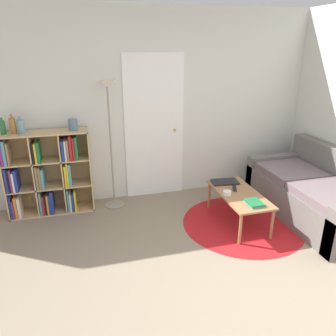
{
  "coord_description": "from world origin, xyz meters",
  "views": [
    {
      "loc": [
        -1.08,
        -1.73,
        2.1
      ],
      "look_at": [
        -0.21,
        1.47,
        0.85
      ],
      "focal_mm": 35.0,
      "sensor_mm": 36.0,
      "label": 1
    }
  ],
  "objects_px": {
    "laptop": "(225,182)",
    "coffee_table": "(239,196)",
    "bowl": "(227,193)",
    "bottle_left": "(3,127)",
    "bottle_right": "(21,126)",
    "bookshelf": "(46,174)",
    "vase_on_shelf": "(73,125)",
    "bottle_middle": "(13,126)",
    "couch": "(317,195)",
    "floor_lamp": "(108,107)"
  },
  "relations": [
    {
      "from": "couch",
      "to": "bottle_right",
      "type": "xyz_separation_m",
      "value": [
        -3.56,
        1.03,
        0.89
      ]
    },
    {
      "from": "floor_lamp",
      "to": "bowl",
      "type": "distance_m",
      "value": 1.82
    },
    {
      "from": "bowl",
      "to": "laptop",
      "type": "bearing_deg",
      "value": 69.36
    },
    {
      "from": "vase_on_shelf",
      "to": "couch",
      "type": "bearing_deg",
      "value": -19.16
    },
    {
      "from": "vase_on_shelf",
      "to": "bowl",
      "type": "bearing_deg",
      "value": -28.49
    },
    {
      "from": "floor_lamp",
      "to": "bottle_right",
      "type": "height_order",
      "value": "floor_lamp"
    },
    {
      "from": "bookshelf",
      "to": "vase_on_shelf",
      "type": "xyz_separation_m",
      "value": [
        0.4,
        -0.0,
        0.63
      ]
    },
    {
      "from": "bowl",
      "to": "bottle_right",
      "type": "bearing_deg",
      "value": 158.17
    },
    {
      "from": "bottle_left",
      "to": "bottle_middle",
      "type": "height_order",
      "value": "bottle_middle"
    },
    {
      "from": "bookshelf",
      "to": "coffee_table",
      "type": "xyz_separation_m",
      "value": [
        2.29,
        -0.94,
        -0.17
      ]
    },
    {
      "from": "laptop",
      "to": "coffee_table",
      "type": "bearing_deg",
      "value": -85.0
    },
    {
      "from": "bowl",
      "to": "bottle_left",
      "type": "xyz_separation_m",
      "value": [
        -2.54,
        0.95,
        0.75
      ]
    },
    {
      "from": "bottle_right",
      "to": "vase_on_shelf",
      "type": "xyz_separation_m",
      "value": [
        0.6,
        0.0,
        -0.02
      ]
    },
    {
      "from": "coffee_table",
      "to": "bottle_left",
      "type": "xyz_separation_m",
      "value": [
        -2.7,
        0.95,
        0.82
      ]
    },
    {
      "from": "coffee_table",
      "to": "bottle_right",
      "type": "relative_size",
      "value": 4.79
    },
    {
      "from": "bookshelf",
      "to": "laptop",
      "type": "xyz_separation_m",
      "value": [
        2.26,
        -0.59,
        -0.12
      ]
    },
    {
      "from": "bookshelf",
      "to": "bottle_middle",
      "type": "xyz_separation_m",
      "value": [
        -0.3,
        0.01,
        0.66
      ]
    },
    {
      "from": "couch",
      "to": "bottle_middle",
      "type": "height_order",
      "value": "bottle_middle"
    },
    {
      "from": "vase_on_shelf",
      "to": "floor_lamp",
      "type": "bearing_deg",
      "value": -7.52
    },
    {
      "from": "laptop",
      "to": "floor_lamp",
      "type": "bearing_deg",
      "value": 159.41
    },
    {
      "from": "couch",
      "to": "vase_on_shelf",
      "type": "xyz_separation_m",
      "value": [
        -2.96,
        1.03,
        0.87
      ]
    },
    {
      "from": "couch",
      "to": "bookshelf",
      "type": "bearing_deg",
      "value": 162.95
    },
    {
      "from": "coffee_table",
      "to": "laptop",
      "type": "height_order",
      "value": "laptop"
    },
    {
      "from": "bookshelf",
      "to": "coffee_table",
      "type": "bearing_deg",
      "value": -22.29
    },
    {
      "from": "bottle_left",
      "to": "bottle_middle",
      "type": "bearing_deg",
      "value": -4.56
    },
    {
      "from": "bowl",
      "to": "bottle_middle",
      "type": "bearing_deg",
      "value": 158.71
    },
    {
      "from": "couch",
      "to": "bowl",
      "type": "xyz_separation_m",
      "value": [
        -1.23,
        0.09,
        0.14
      ]
    },
    {
      "from": "bookshelf",
      "to": "vase_on_shelf",
      "type": "height_order",
      "value": "vase_on_shelf"
    },
    {
      "from": "bookshelf",
      "to": "laptop",
      "type": "relative_size",
      "value": 2.98
    },
    {
      "from": "coffee_table",
      "to": "bottle_middle",
      "type": "distance_m",
      "value": 2.88
    },
    {
      "from": "bottle_middle",
      "to": "vase_on_shelf",
      "type": "bearing_deg",
      "value": -0.67
    },
    {
      "from": "bowl",
      "to": "bottle_left",
      "type": "height_order",
      "value": "bottle_left"
    },
    {
      "from": "laptop",
      "to": "bottle_middle",
      "type": "height_order",
      "value": "bottle_middle"
    },
    {
      "from": "bottle_middle",
      "to": "bottle_right",
      "type": "xyz_separation_m",
      "value": [
        0.09,
        -0.01,
        -0.01
      ]
    },
    {
      "from": "laptop",
      "to": "bottle_left",
      "type": "bearing_deg",
      "value": 167.23
    },
    {
      "from": "bottle_middle",
      "to": "bookshelf",
      "type": "bearing_deg",
      "value": -1.09
    },
    {
      "from": "bookshelf",
      "to": "floor_lamp",
      "type": "relative_size",
      "value": 0.64
    },
    {
      "from": "coffee_table",
      "to": "vase_on_shelf",
      "type": "relative_size",
      "value": 7.0
    },
    {
      "from": "couch",
      "to": "bottle_left",
      "type": "distance_m",
      "value": 4.02
    },
    {
      "from": "laptop",
      "to": "bowl",
      "type": "distance_m",
      "value": 0.37
    },
    {
      "from": "bookshelf",
      "to": "couch",
      "type": "bearing_deg",
      "value": -17.05
    },
    {
      "from": "laptop",
      "to": "bottle_left",
      "type": "height_order",
      "value": "bottle_left"
    },
    {
      "from": "bookshelf",
      "to": "bottle_left",
      "type": "relative_size",
      "value": 5.41
    },
    {
      "from": "laptop",
      "to": "bottle_right",
      "type": "xyz_separation_m",
      "value": [
        -2.46,
        0.59,
        0.76
      ]
    },
    {
      "from": "bookshelf",
      "to": "floor_lamp",
      "type": "height_order",
      "value": "floor_lamp"
    },
    {
      "from": "bookshelf",
      "to": "bottle_right",
      "type": "xyz_separation_m",
      "value": [
        -0.2,
        -0.01,
        0.64
      ]
    },
    {
      "from": "bookshelf",
      "to": "bottle_left",
      "type": "distance_m",
      "value": 0.76
    },
    {
      "from": "laptop",
      "to": "bottle_right",
      "type": "bearing_deg",
      "value": 166.63
    },
    {
      "from": "coffee_table",
      "to": "vase_on_shelf",
      "type": "height_order",
      "value": "vase_on_shelf"
    },
    {
      "from": "bowl",
      "to": "bottle_right",
      "type": "height_order",
      "value": "bottle_right"
    }
  ]
}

